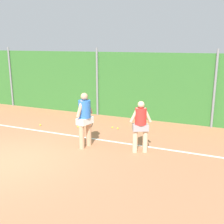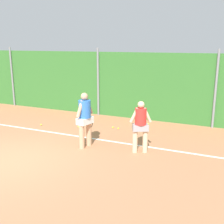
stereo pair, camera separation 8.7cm
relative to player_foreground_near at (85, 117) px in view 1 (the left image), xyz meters
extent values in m
plane|color=#B2704C|center=(-1.52, -0.14, -1.05)|extent=(28.55, 28.55, 0.00)
cube|color=#33702D|center=(-1.52, 4.25, 0.47)|extent=(18.56, 0.25, 3.06)
cylinder|color=gray|center=(-6.87, 4.08, 0.57)|extent=(0.10, 0.10, 3.25)
cylinder|color=gray|center=(-1.52, 4.08, 0.57)|extent=(0.10, 0.10, 3.25)
cylinder|color=gray|center=(3.83, 4.08, 0.57)|extent=(0.10, 0.10, 3.25)
cube|color=white|center=(-1.52, 0.83, -1.05)|extent=(13.56, 0.10, 0.01)
cylinder|color=tan|center=(-0.04, -0.18, -0.64)|extent=(0.18, 0.18, 0.82)
cylinder|color=tan|center=(0.04, 0.18, -0.64)|extent=(0.18, 0.18, 0.82)
cube|color=white|center=(0.00, 0.00, -0.12)|extent=(0.43, 0.61, 0.22)
cylinder|color=blue|center=(0.00, 0.00, 0.28)|extent=(0.40, 0.40, 0.59)
sphere|color=tan|center=(0.00, 0.00, 0.71)|extent=(0.24, 0.24, 0.24)
cylinder|color=tan|center=(-0.05, -0.23, 0.33)|extent=(0.16, 0.33, 0.55)
cylinder|color=tan|center=(0.05, 0.22, 0.33)|extent=(0.16, 0.33, 0.55)
cylinder|color=black|center=(0.02, 0.32, -0.06)|extent=(0.03, 0.03, 0.28)
torus|color=#26262B|center=(0.02, 0.32, -0.33)|extent=(0.08, 0.28, 0.28)
cylinder|color=beige|center=(1.71, 0.21, -0.68)|extent=(0.17, 0.17, 0.75)
cylinder|color=beige|center=(2.01, 0.35, -0.68)|extent=(0.17, 0.17, 0.75)
cube|color=#99999E|center=(1.86, 0.28, -0.21)|extent=(0.57, 0.48, 0.20)
cylinder|color=red|center=(1.86, 0.28, 0.16)|extent=(0.36, 0.36, 0.53)
sphere|color=beige|center=(1.86, 0.28, 0.54)|extent=(0.22, 0.22, 0.22)
cylinder|color=beige|center=(1.68, 0.19, 0.19)|extent=(0.29, 0.19, 0.51)
cylinder|color=beige|center=(2.05, 0.37, 0.19)|extent=(0.29, 0.19, 0.51)
sphere|color=#CCDB33|center=(0.28, 2.29, -1.02)|extent=(0.07, 0.07, 0.07)
sphere|color=#CCDB33|center=(-1.35, 1.83, -1.02)|extent=(0.07, 0.07, 0.07)
sphere|color=#CCDB33|center=(1.23, 3.42, -1.02)|extent=(0.07, 0.07, 0.07)
sphere|color=#CCDB33|center=(-2.98, 1.43, -1.02)|extent=(0.07, 0.07, 0.07)
sphere|color=#CCDB33|center=(0.02, 2.33, -1.02)|extent=(0.07, 0.07, 0.07)
camera|label=1|loc=(4.31, -7.84, 2.42)|focal=44.19mm
camera|label=2|loc=(4.39, -7.80, 2.42)|focal=44.19mm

